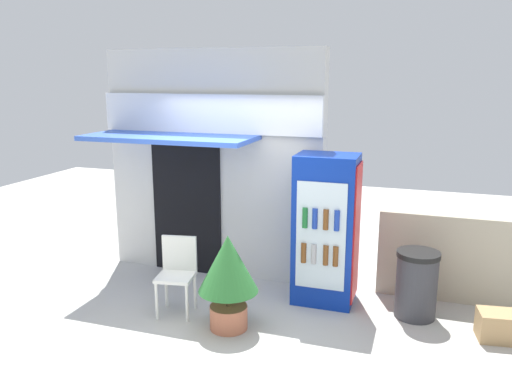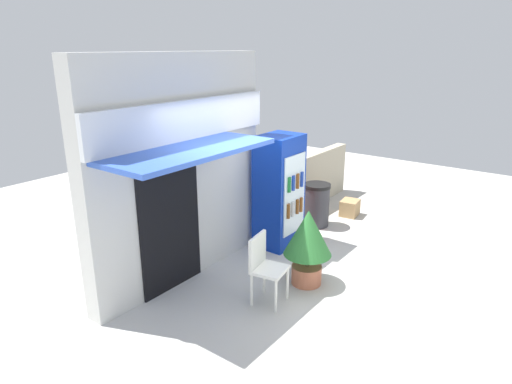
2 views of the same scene
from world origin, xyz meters
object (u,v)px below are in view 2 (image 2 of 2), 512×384
potted_plant_near_shop (308,239)px  trash_bin (316,205)px  plastic_chair (264,264)px  drink_cooler (280,191)px  cardboard_box (350,208)px

potted_plant_near_shop → trash_bin: 2.20m
potted_plant_near_shop → plastic_chair: bearing=164.1°
drink_cooler → trash_bin: 1.21m
trash_bin → plastic_chair: bearing=-164.4°
trash_bin → potted_plant_near_shop: bearing=-154.0°
potted_plant_near_shop → trash_bin: (1.96, 0.96, -0.27)m
plastic_chair → potted_plant_near_shop: bearing=-15.9°
drink_cooler → trash_bin: bearing=-4.9°
plastic_chair → potted_plant_near_shop: (0.72, -0.21, 0.14)m
potted_plant_near_shop → cardboard_box: size_ratio=2.87×
drink_cooler → cardboard_box: drink_cooler is taller
trash_bin → cardboard_box: bearing=-18.7°
potted_plant_near_shop → trash_bin: potted_plant_near_shop is taller
plastic_chair → drink_cooler: bearing=27.9°
plastic_chair → trash_bin: size_ratio=1.14×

